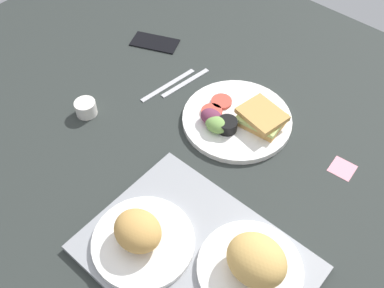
% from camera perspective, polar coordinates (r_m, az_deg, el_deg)
% --- Properties ---
extents(ground_plane, '(1.90, 1.50, 0.03)m').
position_cam_1_polar(ground_plane, '(1.11, 1.81, -1.45)').
color(ground_plane, '#282D2B').
extents(serving_tray, '(0.45, 0.34, 0.02)m').
position_cam_1_polar(serving_tray, '(0.93, 0.45, -14.58)').
color(serving_tray, gray).
rests_on(serving_tray, ground_plane).
extents(bread_plate_near, '(0.21, 0.21, 0.10)m').
position_cam_1_polar(bread_plate_near, '(0.89, 8.03, -15.07)').
color(bread_plate_near, white).
rests_on(bread_plate_near, serving_tray).
extents(bread_plate_far, '(0.21, 0.21, 0.08)m').
position_cam_1_polar(bread_plate_far, '(0.92, -6.67, -11.80)').
color(bread_plate_far, white).
rests_on(bread_plate_far, serving_tray).
extents(plate_with_salad, '(0.29, 0.29, 0.05)m').
position_cam_1_polar(plate_with_salad, '(1.15, 5.99, 3.23)').
color(plate_with_salad, white).
rests_on(plate_with_salad, ground_plane).
extents(espresso_cup, '(0.06, 0.06, 0.04)m').
position_cam_1_polar(espresso_cup, '(1.20, -13.59, 4.56)').
color(espresso_cup, silver).
rests_on(espresso_cup, ground_plane).
extents(fork, '(0.03, 0.17, 0.01)m').
position_cam_1_polar(fork, '(1.26, -0.84, 7.98)').
color(fork, '#B7B7BC').
rests_on(fork, ground_plane).
extents(knife, '(0.03, 0.19, 0.01)m').
position_cam_1_polar(knife, '(1.26, -3.09, 7.66)').
color(knife, '#B7B7BC').
rests_on(knife, ground_plane).
extents(cell_phone, '(0.16, 0.12, 0.01)m').
position_cam_1_polar(cell_phone, '(1.41, -4.85, 13.03)').
color(cell_phone, black).
rests_on(cell_phone, ground_plane).
extents(sticky_note, '(0.06, 0.06, 0.00)m').
position_cam_1_polar(sticky_note, '(1.12, 18.90, -3.00)').
color(sticky_note, pink).
rests_on(sticky_note, ground_plane).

